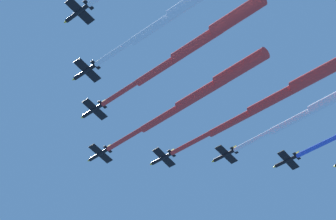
{
  "coord_description": "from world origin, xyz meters",
  "views": [
    {
      "loc": [
        -25.13,
        178.77,
        63.14
      ],
      "look_at": [
        0.0,
        0.0,
        205.47
      ],
      "focal_mm": 83.87,
      "sensor_mm": 36.0,
      "label": 1
    }
  ],
  "objects_px": {
    "jet_port_inner": "(198,42)",
    "jet_starboard_inner": "(276,97)",
    "jet_lead": "(202,92)",
    "jet_starboard_mid": "(335,97)"
  },
  "relations": [
    {
      "from": "jet_lead",
      "to": "jet_starboard_mid",
      "type": "xyz_separation_m",
      "value": [
        -37.67,
        -9.72,
        1.9
      ]
    },
    {
      "from": "jet_port_inner",
      "to": "jet_starboard_inner",
      "type": "relative_size",
      "value": 0.93
    },
    {
      "from": "jet_port_inner",
      "to": "jet_starboard_mid",
      "type": "distance_m",
      "value": 46.32
    },
    {
      "from": "jet_port_inner",
      "to": "jet_starboard_mid",
      "type": "height_order",
      "value": "jet_port_inner"
    },
    {
      "from": "jet_port_inner",
      "to": "jet_lead",
      "type": "bearing_deg",
      "value": -87.13
    },
    {
      "from": "jet_starboard_mid",
      "to": "jet_port_inner",
      "type": "bearing_deg",
      "value": 37.52
    },
    {
      "from": "jet_port_inner",
      "to": "jet_starboard_inner",
      "type": "bearing_deg",
      "value": -130.21
    },
    {
      "from": "jet_starboard_inner",
      "to": "jet_starboard_mid",
      "type": "xyz_separation_m",
      "value": [
        -17.05,
        -4.91,
        2.26
      ]
    },
    {
      "from": "jet_lead",
      "to": "jet_port_inner",
      "type": "bearing_deg",
      "value": 92.87
    },
    {
      "from": "jet_lead",
      "to": "jet_starboard_mid",
      "type": "bearing_deg",
      "value": -165.53
    }
  ]
}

